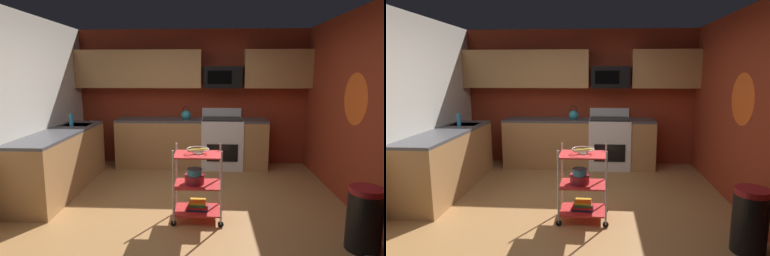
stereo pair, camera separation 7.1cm
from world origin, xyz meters
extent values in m
cube|color=#A87542|center=(0.00, 0.00, -0.02)|extent=(4.40, 4.80, 0.04)
cube|color=maroon|center=(0.00, 2.43, 1.30)|extent=(4.52, 0.06, 2.60)
cube|color=silver|center=(-2.23, 0.00, 1.30)|extent=(0.06, 4.80, 2.60)
cube|color=maroon|center=(2.23, 0.00, 1.30)|extent=(0.06, 4.80, 2.60)
cylinder|color=#E5591E|center=(2.20, 0.31, 1.45)|extent=(0.00, 0.67, 0.67)
cube|color=#B27F4C|center=(0.00, 2.10, 0.44)|extent=(2.81, 0.60, 0.88)
cube|color=#4C4C51|center=(0.00, 2.10, 0.90)|extent=(2.81, 0.60, 0.04)
cube|color=#B27F4C|center=(-1.90, 0.70, 0.44)|extent=(0.60, 2.19, 0.88)
cube|color=#4C4C51|center=(-1.90, 0.70, 0.90)|extent=(0.60, 2.19, 0.04)
cube|color=#B7BABC|center=(-1.90, 1.35, 0.84)|extent=(0.44, 0.36, 0.16)
cube|color=white|center=(0.57, 2.10, 0.46)|extent=(0.76, 0.64, 0.92)
cube|color=black|center=(0.57, 1.78, 0.35)|extent=(0.56, 0.01, 0.32)
cube|color=white|center=(0.57, 2.39, 1.01)|extent=(0.76, 0.06, 0.18)
cube|color=black|center=(0.57, 2.10, 0.93)|extent=(0.72, 0.60, 0.02)
cube|color=#B27F4C|center=(-1.01, 2.23, 1.85)|extent=(2.37, 0.33, 0.70)
cube|color=#B27F4C|center=(1.59, 2.23, 1.85)|extent=(1.23, 0.33, 0.70)
cube|color=black|center=(0.57, 2.21, 1.70)|extent=(0.70, 0.38, 0.40)
cube|color=black|center=(0.51, 2.02, 1.70)|extent=(0.44, 0.01, 0.24)
cylinder|color=silver|center=(-0.08, -0.39, 0.47)|extent=(0.02, 0.02, 0.88)
cylinder|color=black|center=(-0.08, -0.39, 0.04)|extent=(0.07, 0.02, 0.07)
cylinder|color=silver|center=(0.47, -0.39, 0.47)|extent=(0.02, 0.02, 0.88)
cylinder|color=black|center=(0.47, -0.39, 0.04)|extent=(0.07, 0.02, 0.07)
cylinder|color=silver|center=(-0.08, 0.01, 0.47)|extent=(0.02, 0.02, 0.88)
cylinder|color=black|center=(-0.08, 0.01, 0.04)|extent=(0.07, 0.02, 0.07)
cylinder|color=silver|center=(0.47, 0.01, 0.47)|extent=(0.02, 0.02, 0.88)
cylinder|color=black|center=(0.47, 0.01, 0.04)|extent=(0.07, 0.02, 0.07)
cube|color=red|center=(0.20, -0.19, 0.12)|extent=(0.56, 0.40, 0.02)
cube|color=red|center=(0.20, -0.19, 0.45)|extent=(0.56, 0.40, 0.02)
cube|color=red|center=(0.20, -0.19, 0.82)|extent=(0.56, 0.40, 0.02)
torus|color=silver|center=(0.20, -0.19, 0.89)|extent=(0.27, 0.27, 0.01)
cylinder|color=silver|center=(0.20, -0.19, 0.84)|extent=(0.12, 0.12, 0.02)
ellipsoid|color=yellow|center=(0.24, -0.18, 0.87)|extent=(0.17, 0.09, 0.04)
ellipsoid|color=yellow|center=(0.15, -0.21, 0.87)|extent=(0.17, 0.09, 0.04)
cylinder|color=maroon|center=(0.16, -0.19, 0.51)|extent=(0.24, 0.24, 0.11)
torus|color=maroon|center=(0.16, -0.19, 0.57)|extent=(0.25, 0.25, 0.01)
cylinder|color=#338CBF|center=(0.16, -0.23, 0.61)|extent=(0.17, 0.17, 0.08)
torus|color=#338CBF|center=(0.16, -0.23, 0.65)|extent=(0.18, 0.18, 0.01)
cube|color=#1E4C8C|center=(0.20, -0.19, 0.14)|extent=(0.27, 0.19, 0.02)
cube|color=#B22626|center=(0.20, -0.19, 0.17)|extent=(0.26, 0.19, 0.03)
cube|color=#26723F|center=(0.20, -0.19, 0.20)|extent=(0.20, 0.18, 0.03)
cube|color=gold|center=(0.20, -0.19, 0.23)|extent=(0.20, 0.18, 0.03)
sphere|color=teal|center=(-0.11, 2.10, 0.99)|extent=(0.18, 0.18, 0.18)
sphere|color=black|center=(-0.11, 2.10, 1.08)|extent=(0.03, 0.03, 0.03)
cone|color=teal|center=(-0.03, 2.10, 1.01)|extent=(0.09, 0.04, 0.06)
torus|color=black|center=(-0.11, 2.10, 1.10)|extent=(0.12, 0.01, 0.12)
cylinder|color=#2D8CBF|center=(-1.93, 1.19, 1.02)|extent=(0.06, 0.06, 0.20)
cylinder|color=black|center=(1.90, -0.80, 0.30)|extent=(0.34, 0.34, 0.60)
cylinder|color=maroon|center=(1.90, -0.80, 0.63)|extent=(0.33, 0.33, 0.06)
camera|label=1|loc=(0.32, -3.96, 1.79)|focal=30.44mm
camera|label=2|loc=(0.39, -3.96, 1.79)|focal=30.44mm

